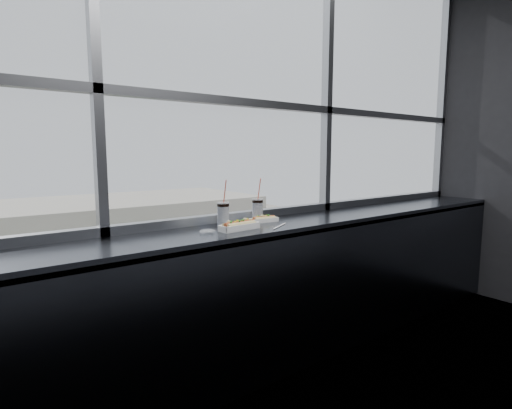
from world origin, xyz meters
TOP-DOWN VIEW (x-y plane):
  - wall_back_lower at (0.00, 1.50)m, footprint 6.00×0.00m
  - window_glass at (0.00, 1.52)m, footprint 6.00×0.00m
  - window_mullions at (0.00, 1.50)m, footprint 6.00×0.08m
  - counter at (0.00, 1.23)m, footprint 6.00×0.55m
  - counter_fascia at (0.00, 0.97)m, footprint 6.00×0.04m
  - hotdog_tray_left at (-0.21, 1.15)m, footprint 0.30×0.12m
  - hotdog_tray_right at (0.12, 1.29)m, footprint 0.23×0.10m
  - soda_cup_left at (-0.23, 1.31)m, footprint 0.09×0.09m
  - soda_cup_right at (0.10, 1.35)m, footprint 0.09×0.09m
  - loose_straw at (0.09, 1.07)m, footprint 0.21×0.13m
  - wrapper at (-0.43, 1.18)m, footprint 0.10×0.07m
  - street_asphalt at (0.00, 21.50)m, footprint 80.00×10.00m
  - far_sidewalk at (0.00, 29.50)m, footprint 80.00×6.00m
  - car_far_b at (0.07, 25.50)m, footprint 3.09×6.26m
  - car_far_c at (11.86, 25.50)m, footprint 2.83×6.21m
  - car_near_c at (1.73, 17.50)m, footprint 3.45×6.59m
  - car_near_e at (13.04, 17.50)m, footprint 2.91×6.46m
  - pedestrian_c at (5.45, 28.92)m, footprint 0.63×0.84m
  - tree_center at (0.95, 29.50)m, footprint 3.34×3.34m
  - tree_right at (9.63, 29.50)m, footprint 3.44×3.44m

SIDE VIEW (x-z plane):
  - far_sidewalk at x=0.00m, z-range -11.00..-10.96m
  - street_asphalt at x=0.00m, z-range -11.00..-10.94m
  - pedestrian_c at x=5.45m, z-range -10.96..-9.06m
  - car_far_b at x=0.07m, z-range -10.94..-8.93m
  - car_far_c at x=11.86m, z-range -10.94..-8.91m
  - car_near_c at x=1.73m, z-range -10.94..-8.84m
  - car_near_e at x=13.04m, z-range -10.94..-8.82m
  - tree_center at x=0.95m, z-range -10.07..-4.85m
  - tree_right at x=9.63m, z-range -10.04..-4.67m
  - wall_back_lower at x=0.00m, z-range -2.45..3.55m
  - counter_fascia at x=0.00m, z-range 0.03..1.07m
  - counter at x=0.00m, z-range 1.04..1.10m
  - loose_straw at x=0.09m, z-range 1.10..1.11m
  - wrapper at x=-0.43m, z-range 1.10..1.13m
  - hotdog_tray_right at x=0.12m, z-range 1.09..1.15m
  - hotdog_tray_left at x=-0.21m, z-range 1.09..1.17m
  - soda_cup_right at x=0.10m, z-range 1.03..1.36m
  - soda_cup_left at x=-0.23m, z-range 1.03..1.36m
  - window_glass at x=0.00m, z-range -0.70..5.30m
  - window_mullions at x=0.00m, z-range 1.10..3.50m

